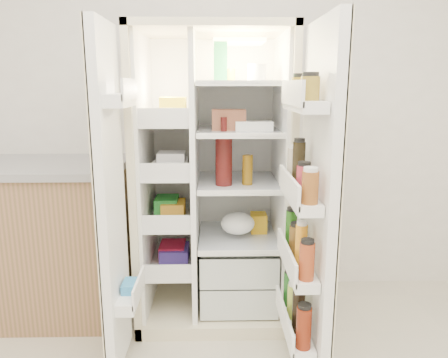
{
  "coord_description": "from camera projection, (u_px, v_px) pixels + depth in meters",
  "views": [
    {
      "loc": [
        -0.06,
        -0.98,
        1.47
      ],
      "look_at": [
        -0.02,
        1.25,
        0.98
      ],
      "focal_mm": 34.0,
      "sensor_mm": 36.0,
      "label": 1
    }
  ],
  "objects": [
    {
      "name": "wall_back",
      "position": [
        224.0,
        103.0,
        2.93
      ],
      "size": [
        4.0,
        0.02,
        2.7
      ],
      "primitive_type": "cube",
      "color": "white",
      "rests_on": "floor"
    },
    {
      "name": "refrigerator",
      "position": [
        216.0,
        200.0,
        2.72
      ],
      "size": [
        0.92,
        0.7,
        1.8
      ],
      "color": "beige",
      "rests_on": "floor"
    },
    {
      "name": "freezer_door",
      "position": [
        112.0,
        205.0,
        2.09
      ],
      "size": [
        0.15,
        0.4,
        1.72
      ],
      "color": "white",
      "rests_on": "floor"
    },
    {
      "name": "fridge_door",
      "position": [
        313.0,
        212.0,
        2.03
      ],
      "size": [
        0.17,
        0.58,
        1.72
      ],
      "color": "white",
      "rests_on": "floor"
    },
    {
      "name": "kitchen_counter",
      "position": [
        22.0,
        238.0,
        2.75
      ],
      "size": [
        1.37,
        0.73,
        1.0
      ],
      "color": "#9B6B4D",
      "rests_on": "floor"
    }
  ]
}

